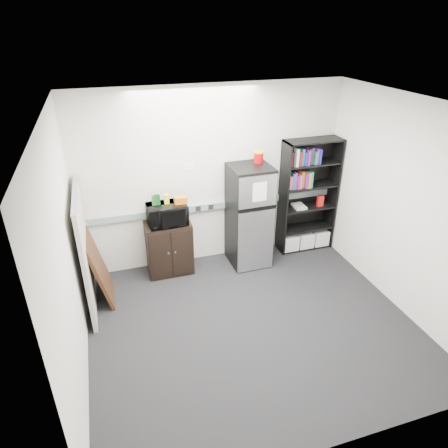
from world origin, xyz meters
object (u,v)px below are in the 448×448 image
object	(u,v)px
cubicle_partition	(85,251)
cabinet	(169,248)
bookshelf	(308,197)
microwave	(167,214)
refrigerator	(249,216)

from	to	relation	value
cubicle_partition	cabinet	bearing A→B (deg)	20.25
bookshelf	microwave	world-z (taller)	bookshelf
cubicle_partition	refrigerator	world-z (taller)	cubicle_partition
cabinet	microwave	size ratio (longest dim) A/B	1.50
refrigerator	cubicle_partition	bearing A→B (deg)	-173.12
refrigerator	microwave	bearing A→B (deg)	175.75
cabinet	microwave	xyz separation A→B (m)	(0.00, -0.02, 0.56)
microwave	refrigerator	world-z (taller)	refrigerator
microwave	bookshelf	bearing A→B (deg)	-0.86
cabinet	refrigerator	xyz separation A→B (m)	(1.24, -0.08, 0.38)
microwave	refrigerator	bearing A→B (deg)	-5.84
bookshelf	refrigerator	xyz separation A→B (m)	(-1.05, -0.14, -0.12)
cabinet	refrigerator	world-z (taller)	refrigerator
bookshelf	cabinet	world-z (taller)	bookshelf
cubicle_partition	cabinet	xyz separation A→B (m)	(1.14, 0.42, -0.40)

